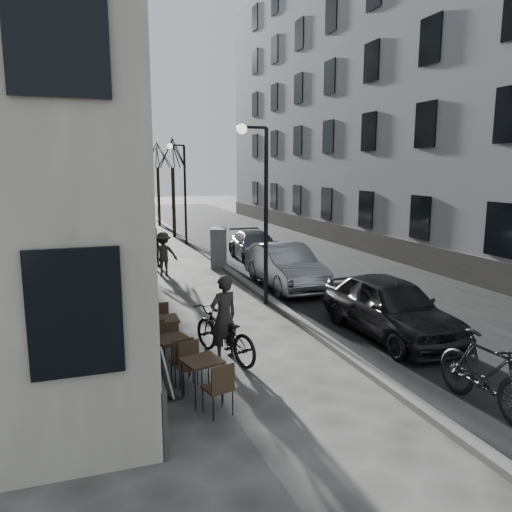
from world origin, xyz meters
TOP-DOWN VIEW (x-y plane):
  - ground at (0.00, 0.00)m, footprint 120.00×120.00m
  - road at (3.85, 16.00)m, footprint 7.30×60.00m
  - kerb at (0.20, 16.00)m, footprint 0.25×60.00m
  - building_left at (-6.00, 16.50)m, footprint 4.00×35.00m
  - building_right at (9.50, 16.50)m, footprint 4.00×35.00m
  - streetlamp_near at (-0.17, 6.00)m, footprint 0.90×0.28m
  - streetlamp_far at (-0.17, 18.00)m, footprint 0.90×0.28m
  - tree_near at (-0.10, 21.00)m, footprint 2.40×2.40m
  - tree_far at (-0.10, 27.00)m, footprint 2.40×2.40m
  - bistro_set_a at (-3.11, 0.60)m, footprint 0.77×1.55m
  - bistro_set_b at (-3.42, 1.87)m, footprint 0.81×1.54m
  - bistro_set_c at (-3.38, 3.06)m, footprint 0.64×1.54m
  - sign_board at (-3.72, 0.99)m, footprint 0.47×0.63m
  - utility_cabinet at (0.10, 11.77)m, footprint 0.88×1.17m
  - bicycle at (-2.25, 2.34)m, footprint 1.39×2.19m
  - cyclist_rider at (-2.25, 2.34)m, footprint 0.76×0.62m
  - pedestrian_near at (-3.60, 6.07)m, footprint 0.95×0.84m
  - pedestrian_mid at (-2.23, 10.83)m, footprint 1.05×0.61m
  - pedestrian_far at (-2.31, 12.64)m, footprint 0.94×0.39m
  - car_near at (1.82, 2.44)m, footprint 1.77×4.22m
  - car_mid at (1.32, 7.76)m, footprint 1.51×4.32m
  - car_far at (1.91, 12.53)m, footprint 2.00×4.33m
  - moped at (1.20, -1.21)m, footprint 0.66×2.13m

SIDE VIEW (x-z plane):
  - ground at x=0.00m, z-range 0.00..0.00m
  - road at x=3.85m, z-range 0.00..0.00m
  - kerb at x=0.20m, z-range 0.00..0.12m
  - sign_board at x=-3.72m, z-range -0.09..0.90m
  - bistro_set_b at x=-3.42m, z-range 0.01..0.89m
  - bistro_set_a at x=-3.11m, z-range 0.01..0.90m
  - bistro_set_c at x=-3.38m, z-range 0.01..0.92m
  - bicycle at x=-2.25m, z-range 0.00..1.09m
  - car_far at x=1.91m, z-range 0.00..1.22m
  - moped at x=1.20m, z-range 0.00..1.27m
  - car_mid at x=1.32m, z-range 0.00..1.42m
  - car_near at x=1.82m, z-range 0.00..1.43m
  - utility_cabinet at x=0.10m, z-range 0.00..1.56m
  - pedestrian_far at x=-2.31m, z-range 0.00..1.60m
  - pedestrian_mid at x=-2.23m, z-range 0.00..1.61m
  - pedestrian_near at x=-3.60m, z-range 0.00..1.64m
  - cyclist_rider at x=-2.25m, z-range 0.00..1.78m
  - streetlamp_near at x=-0.17m, z-range 0.62..5.71m
  - streetlamp_far at x=-0.17m, z-range 0.62..5.71m
  - tree_near at x=-0.10m, z-range 1.81..7.51m
  - tree_far at x=-0.10m, z-range 1.81..7.51m
  - building_left at x=-6.00m, z-range 0.00..16.00m
  - building_right at x=9.50m, z-range 0.00..16.00m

